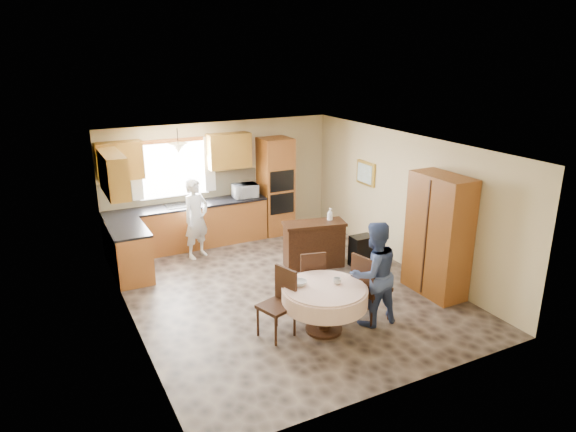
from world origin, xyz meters
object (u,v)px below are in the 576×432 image
(chair_back, at_px, (311,276))
(person_sink, at_px, (196,219))
(person_dining, at_px, (374,274))
(cupboard, at_px, (438,235))
(chair_left, at_px, (280,299))
(chair_right, at_px, (368,285))
(dining_table, at_px, (325,297))
(oven_tower, at_px, (276,186))
(sideboard, at_px, (314,246))

(chair_back, xyz_separation_m, person_sink, (-0.96, 2.83, 0.26))
(person_dining, bearing_deg, cupboard, -165.79)
(chair_left, distance_m, chair_right, 1.35)
(dining_table, bearing_deg, oven_tower, 73.45)
(cupboard, height_order, person_sink, cupboard)
(sideboard, distance_m, cupboard, 2.33)
(chair_right, bearing_deg, sideboard, -21.33)
(person_sink, height_order, person_dining, person_dining)
(person_dining, bearing_deg, person_sink, -66.04)
(sideboard, relative_size, chair_right, 1.07)
(oven_tower, xyz_separation_m, chair_back, (-1.04, -3.41, -0.53))
(cupboard, xyz_separation_m, person_sink, (-3.07, 3.31, -0.23))
(chair_left, bearing_deg, cupboard, 72.51)
(chair_right, bearing_deg, chair_left, 66.04)
(oven_tower, xyz_separation_m, dining_table, (-1.23, -4.13, -0.52))
(cupboard, relative_size, chair_right, 1.90)
(oven_tower, xyz_separation_m, chair_left, (-1.83, -3.91, -0.51))
(chair_right, bearing_deg, chair_back, 22.23)
(chair_back, xyz_separation_m, person_dining, (0.57, -0.84, 0.26))
(sideboard, xyz_separation_m, dining_table, (-1.04, -2.10, 0.14))
(chair_left, relative_size, person_sink, 0.63)
(dining_table, bearing_deg, sideboard, 63.75)
(sideboard, relative_size, cupboard, 0.56)
(oven_tower, distance_m, chair_back, 3.60)
(cupboard, relative_size, person_sink, 1.29)
(sideboard, height_order, person_sink, person_sink)
(sideboard, relative_size, person_dining, 0.72)
(sideboard, bearing_deg, chair_left, -118.16)
(chair_left, xyz_separation_m, chair_right, (1.32, -0.26, 0.04))
(sideboard, height_order, chair_back, chair_back)
(chair_back, bearing_deg, chair_left, 46.07)
(oven_tower, xyz_separation_m, person_sink, (-2.00, -0.58, -0.27))
(cupboard, distance_m, chair_right, 1.66)
(oven_tower, height_order, chair_right, oven_tower)
(dining_table, bearing_deg, person_dining, -8.95)
(chair_right, bearing_deg, person_sink, 9.65)
(person_sink, bearing_deg, chair_back, -95.46)
(person_dining, bearing_deg, oven_tower, -95.00)
(cupboard, distance_m, dining_table, 2.36)
(sideboard, bearing_deg, dining_table, -103.43)
(chair_back, bearing_deg, person_dining, 137.93)
(sideboard, distance_m, chair_right, 2.18)
(sideboard, xyz_separation_m, chair_left, (-1.64, -1.89, 0.14))
(oven_tower, relative_size, dining_table, 1.72)
(chair_back, bearing_deg, person_sink, -57.83)
(dining_table, xyz_separation_m, person_dining, (0.76, -0.12, 0.25))
(chair_right, height_order, person_dining, person_dining)
(oven_tower, relative_size, sideboard, 1.85)
(chair_back, bearing_deg, oven_tower, -93.51)
(cupboard, xyz_separation_m, chair_back, (-2.11, 0.48, -0.48))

